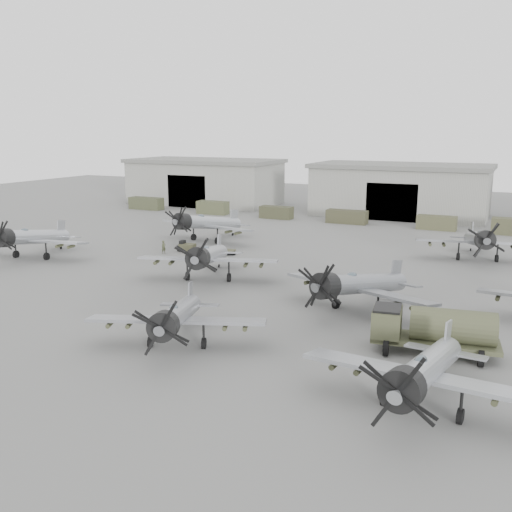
# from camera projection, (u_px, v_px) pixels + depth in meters

# --- Properties ---
(ground) EXTENTS (220.00, 220.00, 0.00)m
(ground) POSITION_uv_depth(u_px,v_px,m) (229.00, 326.00, 42.16)
(ground) COLOR slate
(ground) RESTS_ON ground
(hangar_left) EXTENTS (29.00, 14.80, 8.70)m
(hangar_left) POSITION_uv_depth(u_px,v_px,m) (205.00, 181.00, 111.76)
(hangar_left) COLOR gray
(hangar_left) RESTS_ON ground
(hangar_center) EXTENTS (29.00, 14.80, 8.70)m
(hangar_center) POSITION_uv_depth(u_px,v_px,m) (400.00, 190.00, 95.97)
(hangar_center) COLOR gray
(hangar_center) RESTS_ON ground
(support_truck_0) EXTENTS (6.43, 2.20, 2.19)m
(support_truck_0) POSITION_uv_depth(u_px,v_px,m) (146.00, 203.00, 104.19)
(support_truck_0) COLOR #3C402A
(support_truck_0) RESTS_ON ground
(support_truck_1) EXTENTS (5.43, 2.20, 2.22)m
(support_truck_1) POSITION_uv_depth(u_px,v_px,m) (213.00, 208.00, 98.40)
(support_truck_1) COLOR #44482F
(support_truck_1) RESTS_ON ground
(support_truck_2) EXTENTS (5.35, 2.20, 1.99)m
(support_truck_2) POSITION_uv_depth(u_px,v_px,m) (276.00, 212.00, 93.45)
(support_truck_2) COLOR #373825
(support_truck_2) RESTS_ON ground
(support_truck_3) EXTENTS (6.28, 2.20, 2.06)m
(support_truck_3) POSITION_uv_depth(u_px,v_px,m) (347.00, 217.00, 88.48)
(support_truck_3) COLOR #3A3A26
(support_truck_3) RESTS_ON ground
(support_truck_4) EXTENTS (5.56, 2.20, 2.02)m
(support_truck_4) POSITION_uv_depth(u_px,v_px,m) (437.00, 223.00, 82.90)
(support_truck_4) COLOR #46472E
(support_truck_4) RESTS_ON ground
(support_truck_5) EXTENTS (5.26, 2.20, 2.29)m
(support_truck_5) POSITION_uv_depth(u_px,v_px,m) (512.00, 227.00, 78.71)
(support_truck_5) COLOR #41412B
(support_truck_5) RESTS_ON ground
(aircraft_near_1) EXTENTS (11.80, 10.66, 4.78)m
(aircraft_near_1) POSITION_uv_depth(u_px,v_px,m) (176.00, 317.00, 37.38)
(aircraft_near_1) COLOR gray
(aircraft_near_1) RESTS_ON ground
(aircraft_near_2) EXTENTS (12.74, 11.47, 5.08)m
(aircraft_near_2) POSITION_uv_depth(u_px,v_px,m) (423.00, 372.00, 28.51)
(aircraft_near_2) COLOR #9DA0A5
(aircraft_near_2) RESTS_ON ground
(aircraft_mid_0) EXTENTS (13.52, 12.17, 5.37)m
(aircraft_mid_0) POSITION_uv_depth(u_px,v_px,m) (29.00, 238.00, 63.61)
(aircraft_mid_0) COLOR #A0A3A8
(aircraft_mid_0) RESTS_ON ground
(aircraft_mid_1) EXTENTS (13.43, 12.09, 5.38)m
(aircraft_mid_1) POSITION_uv_depth(u_px,v_px,m) (207.00, 256.00, 54.14)
(aircraft_mid_1) COLOR #94979C
(aircraft_mid_1) RESTS_ON ground
(aircraft_mid_2) EXTENTS (12.97, 11.69, 5.22)m
(aircraft_mid_2) POSITION_uv_depth(u_px,v_px,m) (356.00, 285.00, 44.40)
(aircraft_mid_2) COLOR gray
(aircraft_mid_2) RESTS_ON ground
(aircraft_far_0) EXTENTS (13.80, 12.42, 5.48)m
(aircraft_far_0) POSITION_uv_depth(u_px,v_px,m) (204.00, 223.00, 73.34)
(aircraft_far_0) COLOR #9DA1A5
(aircraft_far_0) RESTS_ON ground
(aircraft_far_1) EXTENTS (13.47, 12.13, 5.35)m
(aircraft_far_1) POSITION_uv_depth(u_px,v_px,m) (479.00, 240.00, 62.47)
(aircraft_far_1) COLOR gray
(aircraft_far_1) RESTS_ON ground
(fuel_tanker) EXTENTS (8.25, 4.43, 3.08)m
(fuel_tanker) POSITION_uv_depth(u_px,v_px,m) (434.00, 328.00, 36.59)
(fuel_tanker) COLOR #43462E
(fuel_tanker) RESTS_ON ground
(tug_trailer) EXTENTS (6.94, 2.11, 1.38)m
(tug_trailer) POSITION_uv_depth(u_px,v_px,m) (199.00, 248.00, 67.31)
(tug_trailer) COLOR #42412B
(tug_trailer) RESTS_ON ground
(ground_crew) EXTENTS (0.55, 0.66, 1.55)m
(ground_crew) POSITION_uv_depth(u_px,v_px,m) (164.00, 247.00, 66.73)
(ground_crew) COLOR #464A30
(ground_crew) RESTS_ON ground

